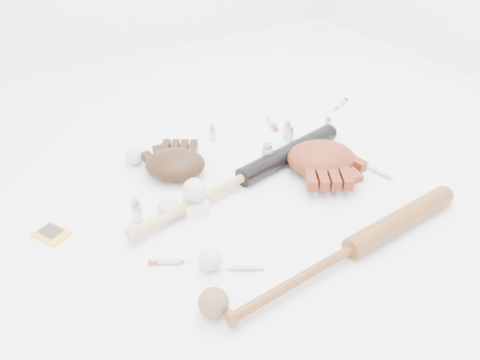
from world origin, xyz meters
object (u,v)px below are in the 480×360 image
bat_dark (244,177)px  glove_dark (175,164)px  pedestal (196,205)px  bat_wood (352,248)px

bat_dark → glove_dark: size_ratio=3.78×
bat_dark → pedestal: size_ratio=12.84×
bat_wood → bat_dark: bearing=95.4°
glove_dark → bat_wood: bearing=-35.3°
bat_dark → bat_wood: bat_dark is taller
bat_dark → pedestal: (-0.20, -0.03, -0.01)m
bat_wood → pedestal: (-0.28, 0.42, -0.01)m
bat_dark → glove_dark: glove_dark is taller
bat_wood → glove_dark: size_ratio=3.53×
glove_dark → bat_dark: bearing=-12.9°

